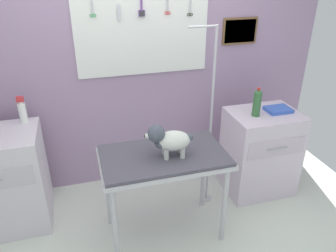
# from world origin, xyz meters

# --- Properties ---
(rear_wall_panel) EXTENTS (4.00, 0.11, 2.30)m
(rear_wall_panel) POSITION_xyz_m (0.01, 1.28, 1.16)
(rear_wall_panel) COLOR #9C80A1
(rear_wall_panel) RESTS_ON ground
(grooming_table) EXTENTS (1.03, 0.59, 0.81)m
(grooming_table) POSITION_xyz_m (0.04, 0.31, 0.73)
(grooming_table) COLOR #B7B7BC
(grooming_table) RESTS_ON ground
(grooming_arm) EXTENTS (0.30, 0.11, 1.75)m
(grooming_arm) POSITION_xyz_m (0.57, 0.63, 0.82)
(grooming_arm) COLOR #B7B7BC
(grooming_arm) RESTS_ON ground
(dog) EXTENTS (0.38, 0.20, 0.28)m
(dog) POSITION_xyz_m (0.07, 0.27, 0.96)
(dog) COLOR silver
(dog) RESTS_ON grooming_table
(cabinet_right) EXTENTS (0.68, 0.54, 0.88)m
(cabinet_right) POSITION_xyz_m (1.16, 0.66, 0.44)
(cabinet_right) COLOR silver
(cabinet_right) RESTS_ON ground
(pump_bottle_white) EXTENTS (0.07, 0.07, 0.24)m
(pump_bottle_white) POSITION_xyz_m (-1.05, 1.02, 1.02)
(pump_bottle_white) COLOR white
(pump_bottle_white) RESTS_ON counter_left
(soda_bottle) EXTENTS (0.08, 0.08, 0.28)m
(soda_bottle) POSITION_xyz_m (1.04, 0.64, 1.01)
(soda_bottle) COLOR #356839
(soda_bottle) RESTS_ON cabinet_right
(supply_tray) EXTENTS (0.24, 0.18, 0.04)m
(supply_tray) POSITION_xyz_m (1.30, 0.67, 0.90)
(supply_tray) COLOR blue
(supply_tray) RESTS_ON cabinet_right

